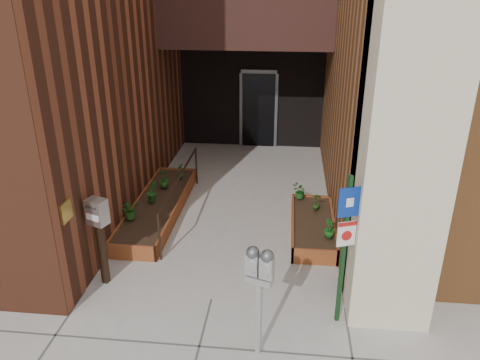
% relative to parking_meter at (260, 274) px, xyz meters
% --- Properties ---
extents(ground, '(80.00, 80.00, 0.00)m').
position_rel_parking_meter_xyz_m(ground, '(-0.78, 1.02, -1.22)').
color(ground, '#9E9991').
rests_on(ground, ground).
extents(planter_left, '(0.90, 3.60, 0.30)m').
position_rel_parking_meter_xyz_m(planter_left, '(-2.33, 3.72, -1.09)').
color(planter_left, brown).
rests_on(planter_left, ground).
extents(planter_right, '(0.80, 2.20, 0.30)m').
position_rel_parking_meter_xyz_m(planter_right, '(0.82, 3.22, -1.09)').
color(planter_right, brown).
rests_on(planter_right, ground).
extents(handrail, '(0.04, 3.34, 0.90)m').
position_rel_parking_meter_xyz_m(handrail, '(-1.83, 3.67, -0.47)').
color(handrail, black).
rests_on(handrail, ground).
extents(parking_meter, '(0.37, 0.23, 1.58)m').
position_rel_parking_meter_xyz_m(parking_meter, '(0.00, 0.00, 0.00)').
color(parking_meter, '#A9A9AB').
rests_on(parking_meter, ground).
extents(sign_post, '(0.29, 0.13, 2.24)m').
position_rel_parking_meter_xyz_m(sign_post, '(1.08, 0.74, 0.16)').
color(sign_post, '#143918').
rests_on(sign_post, ground).
extents(payment_dropbox, '(0.35, 0.30, 1.47)m').
position_rel_parking_meter_xyz_m(payment_dropbox, '(-2.54, 1.28, -0.16)').
color(payment_dropbox, black).
rests_on(payment_dropbox, ground).
extents(shrub_left_a, '(0.48, 0.48, 0.38)m').
position_rel_parking_meter_xyz_m(shrub_left_a, '(-2.63, 2.90, -0.73)').
color(shrub_left_a, '#275E1A').
rests_on(shrub_left_a, planter_left).
extents(shrub_left_b, '(0.25, 0.25, 0.41)m').
position_rel_parking_meter_xyz_m(shrub_left_b, '(-2.44, 3.68, -0.71)').
color(shrub_left_b, '#1D5819').
rests_on(shrub_left_b, planter_left).
extents(shrub_left_c, '(0.25, 0.25, 0.39)m').
position_rel_parking_meter_xyz_m(shrub_left_c, '(-2.37, 4.38, -0.72)').
color(shrub_left_c, '#215217').
rests_on(shrub_left_c, planter_left).
extents(shrub_left_d, '(0.24, 0.24, 0.36)m').
position_rel_parking_meter_xyz_m(shrub_left_d, '(-2.12, 4.90, -0.74)').
color(shrub_left_d, '#18571C').
rests_on(shrub_left_d, planter_left).
extents(shrub_right_a, '(0.26, 0.26, 0.34)m').
position_rel_parking_meter_xyz_m(shrub_right_a, '(1.07, 2.58, -0.75)').
color(shrub_right_a, '#175117').
rests_on(shrub_right_a, planter_right).
extents(shrub_right_b, '(0.22, 0.22, 0.37)m').
position_rel_parking_meter_xyz_m(shrub_right_b, '(0.88, 3.61, -0.73)').
color(shrub_right_b, '#235719').
rests_on(shrub_right_b, planter_right).
extents(shrub_right_c, '(0.40, 0.40, 0.32)m').
position_rel_parking_meter_xyz_m(shrub_right_c, '(0.57, 4.12, -0.76)').
color(shrub_right_c, '#195A1A').
rests_on(shrub_right_c, planter_right).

